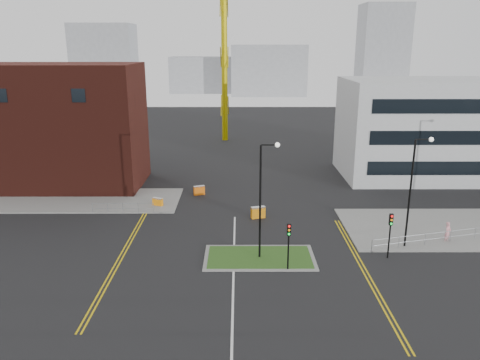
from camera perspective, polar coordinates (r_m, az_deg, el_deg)
The scene contains 26 objects.
ground at distance 29.94m, azimuth -0.91°, elevation -16.13°, with size 200.00×200.00×0.00m, color black.
pavement_left at distance 53.92m, azimuth -22.38°, elevation -2.28°, with size 28.00×8.00×0.12m, color slate.
pavement_right at distance 47.60m, azimuth 26.98°, elevation -5.24°, with size 24.00×10.00×0.12m, color slate.
island_kerb at distance 36.97m, azimuth 2.39°, elevation -9.42°, with size 8.60×4.60×0.08m, color slate.
grass_island at distance 36.96m, azimuth 2.39°, elevation -9.39°, with size 8.00×4.00×0.12m, color #29511B.
brick_building at distance 58.91m, azimuth -23.65°, elevation 5.89°, with size 24.20×10.07×14.24m.
office_block at distance 63.54m, azimuth 23.75°, elevation 5.76°, with size 25.00×12.20×12.00m.
streetlamp_island at distance 34.99m, azimuth 2.85°, elevation -1.46°, with size 1.46×0.36×9.18m.
streetlamp_right_near at distance 39.37m, azimuth 20.42°, elevation -0.47°, with size 1.46×0.36×9.18m.
traffic_light_island at distance 34.24m, azimuth 5.96°, elevation -7.02°, with size 0.28×0.33×3.65m.
traffic_light_right at distance 37.72m, azimuth 17.87°, elevation -5.51°, with size 0.28×0.33×3.65m.
railing_left at distance 47.31m, azimuth -14.10°, elevation -3.15°, with size 6.05×0.05×1.10m.
railing_right at distance 44.62m, azimuth 26.79°, elevation -5.60°, with size 19.05×5.05×1.10m.
centre_line at distance 31.65m, azimuth -0.87°, elevation -14.19°, with size 0.15×30.00×0.01m, color silver.
yellow_left_a at distance 39.88m, azimuth -13.89°, elevation -7.98°, with size 0.12×24.00×0.01m, color gold.
yellow_left_b at distance 39.81m, azimuth -13.47°, elevation -7.99°, with size 0.12×24.00×0.01m, color gold.
yellow_right_a at distance 36.32m, azimuth 14.64°, elevation -10.53°, with size 0.12×20.00×0.01m, color gold.
yellow_right_b at distance 36.39m, azimuth 15.11°, elevation -10.50°, with size 0.12×20.00×0.01m, color gold.
skyline_a at distance 150.90m, azimuth -16.15°, elevation 13.67°, with size 18.00×12.00×22.00m, color gray.
skyline_b at distance 155.81m, azimuth 3.48°, elevation 13.21°, with size 24.00×12.00×16.00m, color gray.
skyline_c at distance 156.80m, azimuth 16.96°, elevation 14.78°, with size 14.00×12.00×28.00m, color gray.
skyline_d at distance 165.82m, azimuth -3.13°, elevation 12.70°, with size 30.00×12.00×12.00m, color gray.
pedestrian at distance 43.05m, azimuth 23.99°, elevation -5.83°, with size 0.65×0.43×1.79m, color pink.
barrier_left at distance 48.72m, azimuth -10.00°, elevation -2.63°, with size 1.14×0.75×0.91m.
barrier_mid at distance 51.85m, azimuth -5.00°, elevation -1.22°, with size 1.28×0.82×1.02m.
barrier_right at distance 44.83m, azimuth 2.22°, elevation -3.91°, with size 1.42×0.80×1.13m.
Camera 1 is at (0.39, -25.30, 16.01)m, focal length 35.00 mm.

